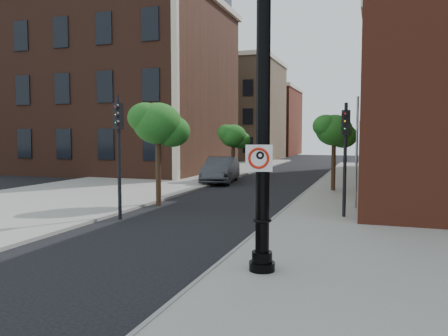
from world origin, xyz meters
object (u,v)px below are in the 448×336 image
at_px(parked_car, 221,170).
at_px(traffic_signal_left, 119,136).
at_px(no_parking_sign, 259,158).
at_px(traffic_signal_right, 345,141).
at_px(lamppost, 263,133).

xyz_separation_m(parked_car, traffic_signal_left, (0.60, -13.02, 2.26)).
relative_size(no_parking_sign, traffic_signal_right, 0.14).
relative_size(parked_car, traffic_signal_left, 1.12).
xyz_separation_m(lamppost, traffic_signal_left, (-6.62, 4.63, -0.10)).
distance_m(no_parking_sign, traffic_signal_left, 8.16).
bearing_deg(no_parking_sign, traffic_signal_right, 66.96).
distance_m(lamppost, parked_car, 19.22).
bearing_deg(parked_car, traffic_signal_right, -59.33).
distance_m(lamppost, no_parking_sign, 0.58).
distance_m(no_parking_sign, traffic_signal_right, 7.57).
xyz_separation_m(traffic_signal_left, traffic_signal_right, (7.93, 2.64, -0.19)).
bearing_deg(parked_car, no_parking_sign, -76.78).
bearing_deg(traffic_signal_left, lamppost, -19.97).
bearing_deg(no_parking_sign, traffic_signal_left, 131.09).
height_order(no_parking_sign, traffic_signal_right, traffic_signal_right).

